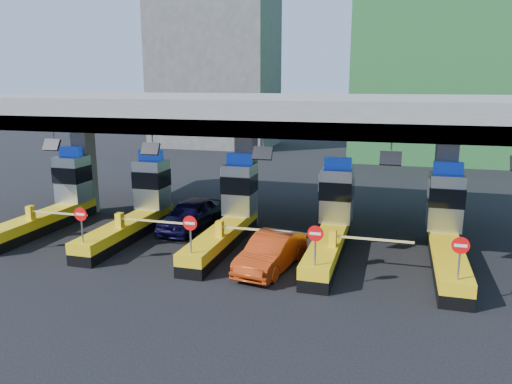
# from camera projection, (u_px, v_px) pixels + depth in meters

# --- Properties ---
(ground) EXTENTS (120.00, 120.00, 0.00)m
(ground) POSITION_uv_depth(u_px,v_px,m) (229.00, 242.00, 24.54)
(ground) COLOR black
(ground) RESTS_ON ground
(toll_canopy) EXTENTS (28.00, 12.09, 7.00)m
(toll_canopy) POSITION_uv_depth(u_px,v_px,m) (245.00, 113.00, 25.91)
(toll_canopy) COLOR slate
(toll_canopy) RESTS_ON ground
(toll_lane_far_left) EXTENTS (4.43, 8.00, 4.16)m
(toll_lane_far_left) POSITION_uv_depth(u_px,v_px,m) (57.00, 200.00, 27.19)
(toll_lane_far_left) COLOR black
(toll_lane_far_left) RESTS_ON ground
(toll_lane_left) EXTENTS (4.43, 8.00, 4.16)m
(toll_lane_left) POSITION_uv_depth(u_px,v_px,m) (139.00, 206.00, 25.84)
(toll_lane_left) COLOR black
(toll_lane_left) RESTS_ON ground
(toll_lane_center) EXTENTS (4.43, 8.00, 4.16)m
(toll_lane_center) POSITION_uv_depth(u_px,v_px,m) (230.00, 213.00, 24.50)
(toll_lane_center) COLOR black
(toll_lane_center) RESTS_ON ground
(toll_lane_right) EXTENTS (4.43, 8.00, 4.16)m
(toll_lane_right) POSITION_uv_depth(u_px,v_px,m) (332.00, 221.00, 23.16)
(toll_lane_right) COLOR black
(toll_lane_right) RESTS_ON ground
(toll_lane_far_right) EXTENTS (4.43, 8.00, 4.16)m
(toll_lane_far_right) POSITION_uv_depth(u_px,v_px,m) (447.00, 229.00, 21.82)
(toll_lane_far_right) COLOR black
(toll_lane_far_right) RESTS_ON ground
(bg_building_scaffold) EXTENTS (18.00, 12.00, 28.00)m
(bg_building_scaffold) POSITION_uv_depth(u_px,v_px,m) (452.00, 15.00, 48.33)
(bg_building_scaffold) COLOR #1E5926
(bg_building_scaffold) RESTS_ON ground
(bg_building_concrete) EXTENTS (14.00, 10.00, 18.00)m
(bg_building_concrete) POSITION_uv_depth(u_px,v_px,m) (215.00, 71.00, 60.14)
(bg_building_concrete) COLOR #4C4C49
(bg_building_concrete) RESTS_ON ground
(van) EXTENTS (2.37, 4.98, 1.64)m
(van) POSITION_uv_depth(u_px,v_px,m) (191.00, 215.00, 26.45)
(van) COLOR black
(van) RESTS_ON ground
(red_car) EXTENTS (2.30, 4.74, 1.50)m
(red_car) POSITION_uv_depth(u_px,v_px,m) (271.00, 252.00, 20.85)
(red_car) COLOR #A4300C
(red_car) RESTS_ON ground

